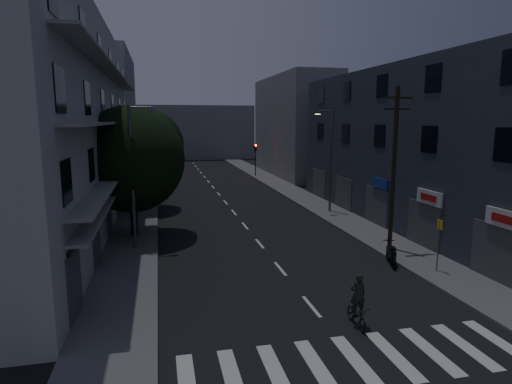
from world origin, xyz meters
name	(u,v)px	position (x,y,z in m)	size (l,w,h in m)	color
ground	(225,201)	(0.00, 25.00, 0.00)	(160.00, 160.00, 0.00)	black
sidewalk_left	(140,204)	(-7.50, 25.00, 0.07)	(3.00, 90.00, 0.15)	#565659
sidewalk_right	(302,197)	(7.50, 25.00, 0.07)	(3.00, 90.00, 0.15)	#565659
crosswalk	(356,360)	(0.00, -2.00, 0.00)	(10.90, 3.00, 0.01)	beige
lane_markings	(216,190)	(0.00, 31.25, 0.01)	(0.15, 60.50, 0.01)	beige
building_left	(63,126)	(-11.98, 18.00, 6.99)	(7.00, 36.00, 14.00)	#A6A6A1
building_right	(414,147)	(11.99, 14.00, 5.50)	(6.19, 28.00, 11.00)	#2B2F3A
building_far_left	(110,115)	(-12.00, 48.00, 8.00)	(6.00, 20.00, 16.00)	slate
building_far_right	(294,126)	(12.00, 42.00, 6.50)	(6.00, 20.00, 13.00)	slate
building_far_end	(189,132)	(0.00, 70.00, 5.00)	(24.00, 8.00, 10.00)	slate
tree_near	(132,155)	(-7.34, 14.21, 5.22)	(6.58, 6.58, 8.11)	black
tree_mid	(133,149)	(-7.73, 22.75, 5.01)	(6.31, 6.31, 7.77)	black
tree_far	(140,148)	(-7.58, 33.04, 4.45)	(5.55, 5.55, 6.87)	black
traffic_signal_far_right	(256,153)	(6.53, 40.91, 3.10)	(0.28, 0.37, 4.10)	black
traffic_signal_far_left	(152,156)	(-6.52, 39.58, 3.10)	(0.28, 0.37, 4.10)	black
street_lamp_left_near	(134,170)	(-7.11, 11.33, 4.60)	(1.51, 0.25, 8.00)	#54575C
street_lamp_right	(330,156)	(7.35, 18.20, 4.60)	(1.51, 0.25, 8.00)	#53565A
street_lamp_left_far	(144,149)	(-7.10, 28.70, 4.60)	(1.51, 0.25, 8.00)	#54565B
utility_pole	(394,166)	(6.90, 8.02, 4.87)	(1.80, 0.24, 9.00)	black
bus_stop_sign	(439,236)	(7.20, 4.15, 1.89)	(0.06, 0.35, 2.52)	#595B60
motorcycle	(391,255)	(5.73, 5.85, 0.51)	(0.85, 1.93, 1.28)	black
cyclist	(357,308)	(1.03, 0.08, 0.67)	(0.59, 1.59, 2.00)	black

